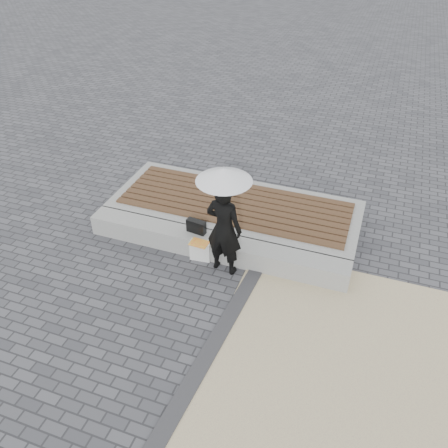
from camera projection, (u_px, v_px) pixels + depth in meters
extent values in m
plane|color=#49494E|center=(179.00, 314.00, 7.50)|extent=(80.00, 80.00, 0.00)
cube|color=#C6B985|center=(380.00, 399.00, 6.24)|extent=(5.00, 5.00, 0.02)
cube|color=#333235|center=(211.00, 349.00, 6.91)|extent=(0.61, 5.20, 0.04)
cube|color=gray|center=(214.00, 246.00, 8.60)|extent=(5.00, 0.45, 0.40)
cube|color=#979893|center=(235.00, 212.00, 9.52)|extent=(5.00, 2.00, 0.40)
imported|color=black|center=(224.00, 229.00, 7.87)|extent=(0.70, 0.51, 1.80)
cylinder|color=silver|center=(224.00, 205.00, 7.58)|extent=(0.02, 0.02, 0.92)
cone|color=silver|center=(224.00, 175.00, 7.25)|extent=(0.92, 0.92, 0.22)
sphere|color=silver|center=(224.00, 168.00, 7.17)|extent=(0.03, 0.03, 0.03)
cube|color=black|center=(196.00, 226.00, 8.55)|extent=(0.38, 0.18, 0.26)
cube|color=silver|center=(201.00, 250.00, 8.50)|extent=(0.39, 0.20, 0.40)
cube|color=red|center=(199.00, 243.00, 8.34)|extent=(0.35, 0.26, 0.01)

